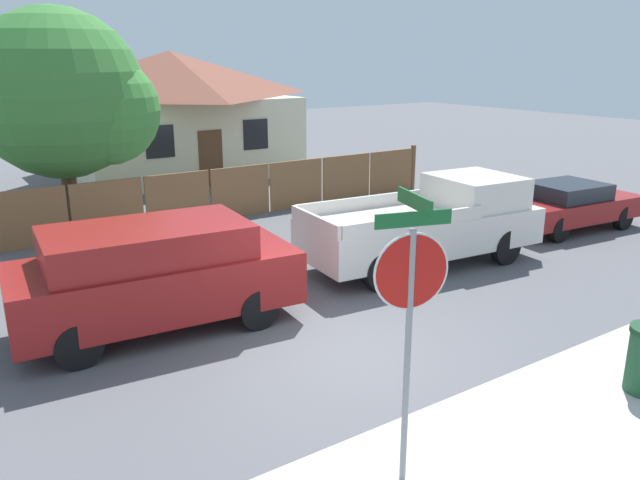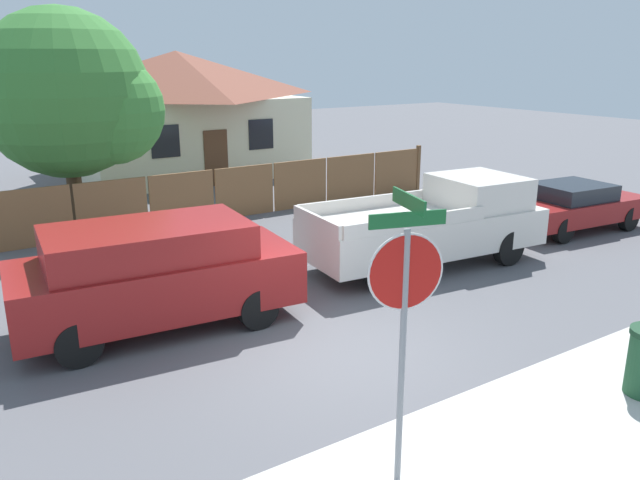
% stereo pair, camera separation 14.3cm
% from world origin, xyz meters
% --- Properties ---
extents(ground_plane, '(80.00, 80.00, 0.00)m').
position_xyz_m(ground_plane, '(0.00, 0.00, 0.00)').
color(ground_plane, '#56565B').
extents(sidewalk_strip, '(36.00, 3.20, 0.01)m').
position_xyz_m(sidewalk_strip, '(0.00, -3.60, 0.00)').
color(sidewalk_strip, beige).
rests_on(sidewalk_strip, ground).
extents(wooden_fence, '(13.48, 0.12, 1.56)m').
position_xyz_m(wooden_fence, '(2.75, 8.72, 0.73)').
color(wooden_fence, brown).
rests_on(wooden_fence, ground).
extents(house, '(8.79, 7.30, 4.71)m').
position_xyz_m(house, '(3.88, 16.65, 2.44)').
color(house, beige).
rests_on(house, ground).
extents(oak_tree, '(4.64, 4.42, 5.78)m').
position_xyz_m(oak_tree, '(-1.40, 10.19, 3.47)').
color(oak_tree, brown).
rests_on(oak_tree, ground).
extents(red_suv, '(4.86, 2.40, 1.83)m').
position_xyz_m(red_suv, '(-2.03, 2.50, 0.99)').
color(red_suv, maroon).
rests_on(red_suv, ground).
extents(orange_pickup, '(5.63, 2.50, 1.89)m').
position_xyz_m(orange_pickup, '(4.32, 2.48, 0.92)').
color(orange_pickup, silver).
rests_on(orange_pickup, ground).
extents(parked_sedan, '(4.16, 2.08, 1.28)m').
position_xyz_m(parked_sedan, '(9.42, 2.50, 0.68)').
color(parked_sedan, maroon).
rests_on(parked_sedan, ground).
extents(stop_sign, '(0.79, 0.71, 3.25)m').
position_xyz_m(stop_sign, '(-1.22, -2.94, 2.20)').
color(stop_sign, gray).
rests_on(stop_sign, ground).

